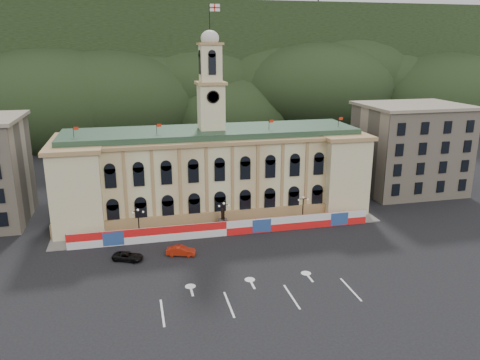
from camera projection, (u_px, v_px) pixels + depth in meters
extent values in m
plane|color=black|center=(249.00, 278.00, 63.07)|extent=(260.00, 260.00, 0.00)
cube|color=black|center=(166.00, 68.00, 178.64)|extent=(230.00, 70.00, 44.00)
cube|color=#595651|center=(269.00, 46.00, 165.40)|extent=(22.00, 8.00, 14.00)
cube|color=#595651|center=(16.00, 60.00, 146.42)|extent=(16.00, 7.00, 10.00)
cube|color=beige|center=(212.00, 174.00, 87.34)|extent=(55.00, 15.00, 14.00)
cube|color=#A88351|center=(220.00, 218.00, 81.64)|extent=(56.00, 0.80, 2.40)
cube|color=#A88351|center=(212.00, 136.00, 85.32)|extent=(56.20, 16.20, 0.60)
cube|color=#2B4833|center=(211.00, 132.00, 85.13)|extent=(53.00, 13.00, 1.20)
cube|color=beige|center=(80.00, 184.00, 81.24)|extent=(8.00, 17.00, 14.00)
cube|color=beige|center=(331.00, 169.00, 91.56)|extent=(8.00, 17.00, 14.00)
cube|color=beige|center=(211.00, 107.00, 83.86)|extent=(4.40, 4.40, 8.00)
cube|color=#A88351|center=(211.00, 83.00, 82.70)|extent=(5.20, 5.20, 0.50)
cube|color=beige|center=(210.00, 64.00, 81.79)|extent=(3.60, 3.60, 6.50)
cube|color=#A88351|center=(210.00, 44.00, 80.85)|extent=(4.20, 4.20, 0.40)
cylinder|color=black|center=(213.00, 97.00, 81.16)|extent=(2.20, 0.20, 2.20)
ellipsoid|color=beige|center=(210.00, 38.00, 80.60)|extent=(3.20, 3.20, 2.72)
cylinder|color=black|center=(210.00, 19.00, 79.72)|extent=(0.12, 0.12, 5.00)
cube|color=white|center=(215.00, 8.00, 79.42)|extent=(1.80, 0.04, 1.20)
cube|color=red|center=(215.00, 8.00, 79.39)|extent=(1.80, 0.02, 0.22)
cube|color=red|center=(215.00, 8.00, 79.39)|extent=(0.22, 0.02, 1.20)
cube|color=#B6A58C|center=(410.00, 150.00, 99.03)|extent=(20.00, 16.00, 18.00)
cube|color=gray|center=(414.00, 105.00, 96.47)|extent=(21.00, 17.00, 0.60)
cube|color=red|center=(226.00, 229.00, 76.76)|extent=(50.00, 0.25, 2.50)
cube|color=#294989|center=(113.00, 239.00, 72.68)|extent=(3.20, 0.05, 2.20)
cube|color=#294989|center=(262.00, 226.00, 77.95)|extent=(3.20, 0.05, 2.20)
cube|color=#294989|center=(339.00, 219.00, 81.02)|extent=(3.20, 0.05, 2.20)
cube|color=slate|center=(223.00, 229.00, 79.66)|extent=(56.00, 5.50, 0.16)
cube|color=#595651|center=(223.00, 224.00, 79.66)|extent=(1.40, 1.40, 1.80)
cylinder|color=black|center=(223.00, 215.00, 79.20)|extent=(0.60, 0.60, 1.60)
sphere|color=black|center=(223.00, 210.00, 78.95)|extent=(0.44, 0.44, 0.44)
cylinder|color=black|center=(140.00, 238.00, 75.86)|extent=(0.44, 0.44, 0.30)
cylinder|color=black|center=(139.00, 225.00, 75.24)|extent=(0.18, 0.18, 4.80)
cube|color=black|center=(138.00, 211.00, 74.61)|extent=(1.60, 0.08, 0.08)
sphere|color=silver|center=(133.00, 213.00, 74.47)|extent=(0.36, 0.36, 0.36)
sphere|color=silver|center=(143.00, 212.00, 74.82)|extent=(0.36, 0.36, 0.36)
sphere|color=silver|center=(138.00, 210.00, 74.54)|extent=(0.40, 0.40, 0.40)
cylinder|color=black|center=(224.00, 230.00, 78.94)|extent=(0.44, 0.44, 0.30)
cylinder|color=black|center=(224.00, 218.00, 78.31)|extent=(0.18, 0.18, 4.80)
cube|color=black|center=(224.00, 205.00, 77.68)|extent=(1.60, 0.08, 0.08)
sphere|color=silver|center=(219.00, 206.00, 77.55)|extent=(0.36, 0.36, 0.36)
sphere|color=silver|center=(229.00, 205.00, 77.90)|extent=(0.36, 0.36, 0.36)
sphere|color=silver|center=(224.00, 203.00, 77.61)|extent=(0.40, 0.40, 0.40)
cylinder|color=black|center=(302.00, 223.00, 82.01)|extent=(0.44, 0.44, 0.30)
cylinder|color=black|center=(303.00, 211.00, 81.39)|extent=(0.18, 0.18, 4.80)
cube|color=black|center=(303.00, 199.00, 80.75)|extent=(1.60, 0.08, 0.08)
sphere|color=silver|center=(299.00, 200.00, 80.62)|extent=(0.36, 0.36, 0.36)
sphere|color=silver|center=(308.00, 199.00, 80.97)|extent=(0.36, 0.36, 0.36)
sphere|color=silver|center=(303.00, 197.00, 80.68)|extent=(0.40, 0.40, 0.40)
imported|color=#A11E0B|center=(181.00, 251.00, 69.71)|extent=(3.91, 5.14, 1.42)
imported|color=black|center=(128.00, 256.00, 68.07)|extent=(5.44, 6.03, 1.24)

